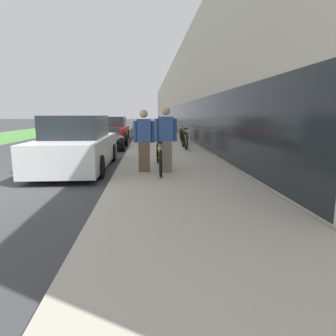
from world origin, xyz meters
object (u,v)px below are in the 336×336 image
Objects in this scene: cruiser_bike_middle at (183,137)px; person_bystander at (144,141)px; person_rider at (166,139)px; cruiser_bike_nearest at (185,140)px; cruiser_bike_farthest at (182,134)px; tandem_bicycle at (159,156)px; parked_sedan_far at (114,129)px; parked_sedan_curbside at (78,145)px; bike_rack_hoop at (189,138)px; vintage_roadster_curbside at (106,140)px.

person_bystander is at bearing -104.50° from cruiser_bike_middle.
person_rider is 1.00× the size of cruiser_bike_nearest.
cruiser_bike_farthest is (1.55, 9.93, -0.50)m from person_rider.
tandem_bicycle is 11.71m from parked_sedan_far.
cruiser_bike_nearest is 5.65m from parked_sedan_curbside.
bike_rack_hoop is at bearing -61.48° from parked_sedan_far.
person_bystander reaches higher than vintage_roadster_curbside.
cruiser_bike_nearest reaches higher than cruiser_bike_middle.
vintage_roadster_curbside is (-3.70, 1.95, -0.20)m from bike_rack_hoop.
parked_sedan_curbside is (-3.91, -6.40, 0.25)m from cruiser_bike_middle.
cruiser_bike_farthest is at bearing -24.17° from parked_sedan_far.
person_bystander is 7.74m from cruiser_bike_middle.
cruiser_bike_nearest is at bearing 48.85° from parked_sedan_curbside.
cruiser_bike_middle is at bearing 78.02° from tandem_bicycle.
person_bystander is 0.93× the size of cruiser_bike_farthest.
tandem_bicycle is 1.63× the size of cruiser_bike_nearest.
person_bystander is at bearing -111.91° from bike_rack_hoop.
cruiser_bike_farthest is (2.12, 9.81, -0.46)m from person_bystander.
tandem_bicycle is 1.54× the size of cruiser_bike_middle.
cruiser_bike_nearest reaches higher than bike_rack_hoop.
bike_rack_hoop is 0.18× the size of parked_sedan_curbside.
parked_sedan_curbside is at bearing -137.69° from bike_rack_hoop.
person_bystander is at bearing -79.94° from parked_sedan_far.
cruiser_bike_nearest is at bearing 75.16° from tandem_bicycle.
bike_rack_hoop is at bearing -93.26° from cruiser_bike_farthest.
cruiser_bike_middle reaches higher than tandem_bicycle.
cruiser_bike_farthest is at bearing 81.12° from person_rider.
tandem_bicycle is at bearing -19.20° from parked_sedan_curbside.
cruiser_bike_nearest is at bearing -95.00° from cruiser_bike_middle.
person_rider is (0.17, -0.36, 0.50)m from tandem_bicycle.
person_bystander is at bearing -108.14° from cruiser_bike_nearest.
cruiser_bike_nearest reaches higher than cruiser_bike_farthest.
cruiser_bike_nearest is at bearing 95.28° from bike_rack_hoop.
cruiser_bike_farthest is at bearing 39.84° from vintage_roadster_curbside.
person_rider is at bearing -77.37° from parked_sedan_far.
person_bystander is 10.05m from cruiser_bike_farthest.
cruiser_bike_middle is 2.34m from cruiser_bike_farthest.
parked_sedan_curbside reaches higher than cruiser_bike_nearest.
vintage_roadster_curbside reaches higher than cruiser_bike_middle.
parked_sedan_curbside is at bearing 151.37° from person_bystander.
person_bystander is at bearing -148.02° from tandem_bicycle.
parked_sedan_far is (-4.20, 1.88, 0.20)m from cruiser_bike_farthest.
person_bystander is 2.26m from parked_sedan_curbside.
cruiser_bike_farthest is 9.65m from parked_sedan_curbside.
person_bystander is 0.42× the size of vintage_roadster_curbside.
cruiser_bike_nearest is at bearing -17.55° from vintage_roadster_curbside.
tandem_bicycle is 2.52m from parked_sedan_curbside.
cruiser_bike_farthest is (0.38, 4.48, -0.04)m from cruiser_bike_nearest.
person_bystander is at bearing -73.82° from vintage_roadster_curbside.
vintage_roadster_curbside is at bearing -165.25° from cruiser_bike_middle.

